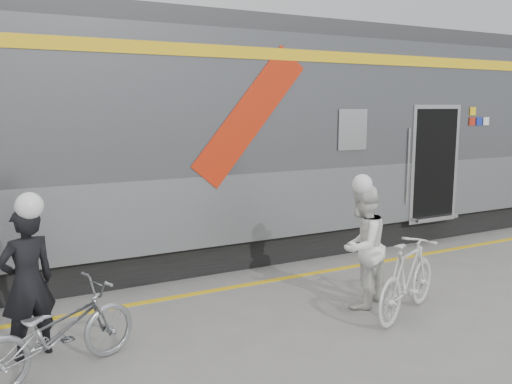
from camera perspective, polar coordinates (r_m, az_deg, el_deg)
ground at (r=6.61m, az=9.19°, el=-14.73°), size 90.00×90.00×0.00m
train at (r=10.64m, az=4.24°, el=5.80°), size 24.00×3.17×4.10m
safety_strip at (r=8.30m, az=0.06°, el=-9.56°), size 24.00×0.12×0.01m
man at (r=6.25m, az=-22.94°, el=-8.81°), size 0.69×0.56×1.63m
bicycle_left at (r=5.87m, az=-20.19°, el=-13.59°), size 1.81×1.11×0.90m
woman at (r=7.32m, az=11.07°, el=-5.64°), size 0.98×0.89×1.63m
bicycle_right at (r=7.21m, az=15.66°, el=-8.71°), size 1.70×1.10×0.99m
helmet_man at (r=6.03m, az=-23.49°, el=-0.13°), size 0.28×0.28×0.28m
helmet_woman at (r=7.14m, az=11.30°, el=1.74°), size 0.26×0.26×0.26m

